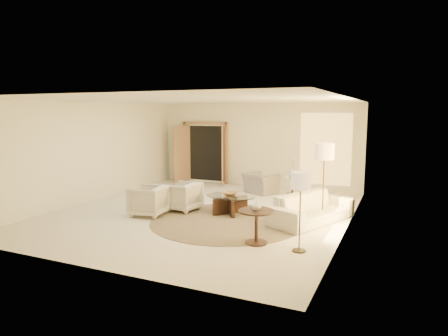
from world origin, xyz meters
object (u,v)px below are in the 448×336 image
at_px(floor_lamp_far, 301,184).
at_px(floor_lamp_near, 324,155).
at_px(end_table, 256,221).
at_px(sofa, 312,208).
at_px(armchair_right, 148,199).
at_px(accent_chair, 261,180).
at_px(armchair_left, 182,195).
at_px(bowl, 230,194).
at_px(coffee_table, 230,202).
at_px(end_vase, 257,206).
at_px(side_table, 292,183).
at_px(side_vase, 293,172).

bearing_deg(floor_lamp_far, floor_lamp_near, 90.00).
bearing_deg(end_table, sofa, 71.38).
xyz_separation_m(armchair_right, accent_chair, (1.63, 3.67, 0.01)).
xyz_separation_m(armchair_right, end_table, (3.12, -0.92, 0.05)).
distance_m(armchair_left, bowl, 1.28).
relative_size(floor_lamp_near, floor_lamp_far, 1.25).
relative_size(coffee_table, end_vase, 7.44).
height_order(end_table, end_vase, end_vase).
bearing_deg(floor_lamp_near, end_table, -111.81).
distance_m(bowl, end_vase, 2.31).
bearing_deg(side_table, coffee_table, -105.76).
height_order(end_table, floor_lamp_far, floor_lamp_far).
bearing_deg(sofa, accent_chair, 62.48).
bearing_deg(end_table, floor_lamp_near, 68.19).
relative_size(armchair_left, floor_lamp_near, 0.44).
bearing_deg(bowl, floor_lamp_near, 7.27).
bearing_deg(bowl, sofa, 2.51).
xyz_separation_m(end_table, side_table, (-0.53, 4.76, -0.10)).
bearing_deg(end_vase, armchair_left, 147.01).
xyz_separation_m(side_table, floor_lamp_near, (1.39, -2.61, 1.19)).
bearing_deg(armchair_left, end_vase, 63.15).
xyz_separation_m(accent_chair, floor_lamp_near, (2.35, -2.44, 1.13)).
bearing_deg(coffee_table, floor_lamp_far, -41.86).
xyz_separation_m(coffee_table, end_vase, (1.34, -1.87, 0.45)).
bearing_deg(accent_chair, floor_lamp_near, 160.05).
xyz_separation_m(armchair_right, end_vase, (3.12, -0.92, 0.34)).
distance_m(armchair_right, floor_lamp_near, 4.32).
distance_m(armchair_left, end_vase, 3.13).
distance_m(end_table, side_table, 4.79).
xyz_separation_m(end_table, floor_lamp_near, (0.86, 2.15, 1.10)).
height_order(sofa, side_table, sofa).
bearing_deg(armchair_left, bowl, 103.98).
bearing_deg(floor_lamp_far, end_vase, 173.01).
bearing_deg(accent_chair, armchair_left, 94.96).
relative_size(sofa, armchair_left, 2.80).
xyz_separation_m(armchair_left, side_table, (2.08, 3.07, -0.05)).
bearing_deg(floor_lamp_near, side_vase, 117.95).
bearing_deg(floor_lamp_far, side_vase, 105.90).
height_order(armchair_left, end_vase, end_vase).
height_order(accent_chair, side_vase, side_vase).
bearing_deg(coffee_table, floor_lamp_near, 7.27).
xyz_separation_m(end_table, bowl, (-1.34, 1.87, 0.06)).
bearing_deg(side_table, side_vase, 0.00).
bearing_deg(end_table, end_vase, -90.00).
bearing_deg(side_vase, sofa, -67.10).
distance_m(side_table, side_vase, 0.36).
distance_m(coffee_table, side_vase, 3.04).
xyz_separation_m(armchair_left, accent_chair, (1.12, 2.89, 0.01)).
bearing_deg(armchair_right, floor_lamp_near, 100.86).
xyz_separation_m(floor_lamp_near, side_vase, (-1.39, 2.61, -0.83)).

